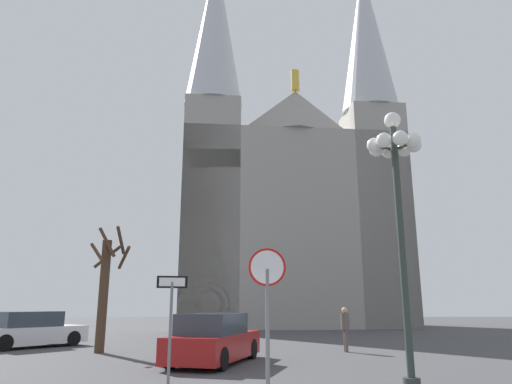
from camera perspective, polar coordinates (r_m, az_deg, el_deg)
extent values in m
cube|color=gray|center=(39.15, 3.95, -5.10)|extent=(18.55, 11.70, 15.14)
pyramid|color=gray|center=(37.90, 4.75, 9.91)|extent=(6.34, 2.59, 3.50)
cylinder|color=gold|center=(39.03, 4.67, 13.48)|extent=(0.70, 0.70, 1.80)
cube|color=gray|center=(35.99, -5.83, -2.35)|extent=(4.74, 4.74, 17.57)
cone|color=#B7BAC1|center=(42.13, -5.28, 19.53)|extent=(4.77, 4.77, 14.44)
cube|color=gray|center=(38.35, 14.51, -2.68)|extent=(4.74, 4.74, 17.57)
cone|color=#B7BAC1|center=(44.16, 13.22, 18.16)|extent=(4.77, 4.77, 14.44)
cylinder|color=slate|center=(9.04, 1.22, -17.28)|extent=(0.08, 0.08, 2.46)
cylinder|color=red|center=(9.05, 1.18, -9.26)|extent=(0.73, 0.11, 0.73)
cylinder|color=white|center=(9.03, 1.18, -9.25)|extent=(0.64, 0.07, 0.64)
cylinder|color=slate|center=(11.39, -10.77, -16.67)|extent=(0.07, 0.07, 2.31)
cube|color=black|center=(11.38, -10.51, -10.87)|extent=(0.71, 0.21, 0.29)
cube|color=white|center=(11.36, -10.53, -10.87)|extent=(0.59, 0.16, 0.20)
cylinder|color=#2D3833|center=(10.83, 17.39, -7.04)|extent=(0.16, 0.16, 5.86)
sphere|color=white|center=(11.58, 16.29, 8.48)|extent=(0.39, 0.39, 0.39)
sphere|color=white|center=(11.51, 18.75, 5.49)|extent=(0.35, 0.35, 0.35)
cylinder|color=#2D3833|center=(11.44, 17.63, 5.53)|extent=(0.05, 0.47, 0.05)
sphere|color=white|center=(11.77, 17.60, 4.99)|extent=(0.35, 0.35, 0.35)
cylinder|color=#2D3833|center=(11.57, 17.06, 5.27)|extent=(0.37, 0.37, 0.05)
sphere|color=white|center=(11.80, 15.85, 4.82)|extent=(0.35, 0.35, 0.35)
cylinder|color=#2D3833|center=(11.58, 16.17, 5.18)|extent=(0.47, 0.05, 0.05)
sphere|color=white|center=(11.58, 14.45, 5.07)|extent=(0.35, 0.35, 0.35)
cylinder|color=#2D3833|center=(11.47, 15.46, 5.31)|extent=(0.37, 0.37, 0.05)
sphere|color=white|center=(11.24, 14.19, 5.62)|extent=(0.35, 0.35, 0.35)
cylinder|color=#2D3833|center=(11.30, 15.35, 5.59)|extent=(0.05, 0.47, 0.05)
sphere|color=white|center=(10.98, 15.31, 6.17)|extent=(0.35, 0.35, 0.35)
cylinder|color=#2D3833|center=(11.17, 15.91, 5.86)|extent=(0.37, 0.37, 0.05)
sphere|color=white|center=(10.95, 17.19, 6.36)|extent=(0.35, 0.35, 0.35)
cylinder|color=#2D3833|center=(11.16, 16.84, 5.95)|extent=(0.47, 0.05, 0.05)
sphere|color=white|center=(11.17, 18.62, 6.06)|extent=(0.35, 0.35, 0.35)
cylinder|color=#2D3833|center=(11.27, 17.55, 5.81)|extent=(0.37, 0.37, 0.05)
cylinder|color=#473323|center=(19.18, -18.55, -11.97)|extent=(0.36, 0.36, 4.25)
cylinder|color=#473323|center=(19.01, -18.11, -5.91)|extent=(0.73, 0.33, 1.16)
cylinder|color=#473323|center=(19.18, -16.56, -5.75)|extent=(0.14, 1.14, 1.01)
cylinder|color=#473323|center=(19.74, -18.08, -7.60)|extent=(1.04, 0.34, 0.95)
cylinder|color=#473323|center=(19.41, -16.20, -7.80)|extent=(0.82, 1.33, 0.82)
cylinder|color=#473323|center=(19.05, -19.24, -7.06)|extent=(0.80, 0.67, 0.81)
cube|color=silver|center=(22.60, -26.22, -15.58)|extent=(4.02, 4.50, 0.70)
cube|color=#333D47|center=(22.47, -26.53, -13.86)|extent=(2.73, 2.88, 0.63)
cylinder|color=black|center=(24.01, -23.96, -16.03)|extent=(0.56, 0.64, 0.64)
cylinder|color=black|center=(22.65, -21.89, -16.43)|extent=(0.56, 0.64, 0.64)
cylinder|color=black|center=(21.25, -28.87, -16.00)|extent=(0.56, 0.64, 0.64)
cube|color=maroon|center=(15.21, -5.35, -18.40)|extent=(2.84, 4.72, 0.74)
cube|color=#333D47|center=(14.96, -5.60, -15.87)|extent=(2.15, 2.80, 0.61)
cylinder|color=black|center=(16.90, -6.06, -18.58)|extent=(0.38, 0.68, 0.64)
cylinder|color=black|center=(16.41, -0.75, -18.80)|extent=(0.38, 0.68, 0.64)
cylinder|color=black|center=(14.15, -10.75, -19.41)|extent=(0.38, 0.68, 0.64)
cylinder|color=black|center=(13.56, -4.50, -19.86)|extent=(0.38, 0.68, 0.64)
cylinder|color=#594C47|center=(19.00, 10.73, -17.59)|extent=(0.12, 0.12, 0.82)
cylinder|color=#594C47|center=(18.85, 10.89, -17.61)|extent=(0.12, 0.12, 0.82)
cylinder|color=#594C47|center=(18.89, 10.71, -15.42)|extent=(0.32, 0.32, 0.62)
sphere|color=tan|center=(18.88, 10.66, -14.14)|extent=(0.22, 0.22, 0.22)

